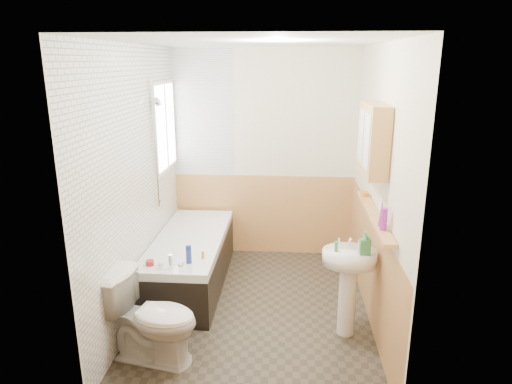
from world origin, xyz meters
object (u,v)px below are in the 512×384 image
bathtub (191,260)px  medicine_cabinet (373,139)px  sink (349,275)px  pine_shelf (374,215)px  toilet (152,318)px

bathtub → medicine_cabinet: 2.32m
sink → pine_shelf: pine_shelf is taller
sink → medicine_cabinet: medicine_cabinet is taller
toilet → sink: 1.68m
toilet → bathtub: bearing=10.4°
bathtub → medicine_cabinet: size_ratio=2.70×
bathtub → pine_shelf: pine_shelf is taller
bathtub → pine_shelf: bearing=-21.4°
medicine_cabinet → toilet: bearing=-157.7°
bathtub → medicine_cabinet: (1.74, -0.57, 1.43)m
sink → pine_shelf: 0.56m
medicine_cabinet → pine_shelf: bearing=-76.9°
sink → bathtub: bearing=147.2°
sink → medicine_cabinet: bearing=49.1°
toilet → medicine_cabinet: (1.77, 0.73, 1.34)m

